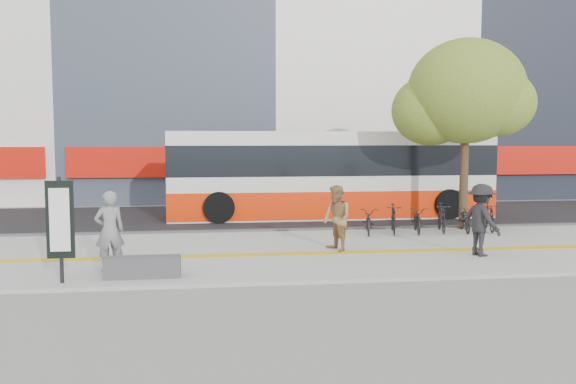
{
  "coord_description": "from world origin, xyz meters",
  "views": [
    {
      "loc": [
        -1.19,
        -14.26,
        3.04
      ],
      "look_at": [
        0.97,
        2.0,
        1.6
      ],
      "focal_mm": 37.68,
      "sensor_mm": 36.0,
      "label": 1
    }
  ],
  "objects": [
    {
      "name": "curb",
      "position": [
        0.0,
        5.0,
        0.07
      ],
      "size": [
        40.0,
        0.25,
        0.14
      ],
      "primitive_type": "cube",
      "color": "#39393C",
      "rests_on": "ground"
    },
    {
      "name": "bench",
      "position": [
        -2.6,
        -1.2,
        0.3
      ],
      "size": [
        1.6,
        0.45,
        0.45
      ],
      "primitive_type": "cube",
      "color": "#39393C",
      "rests_on": "sidewalk"
    },
    {
      "name": "pedestrian_dark",
      "position": [
        5.68,
        0.15,
        1.0
      ],
      "size": [
        1.01,
        1.34,
        1.83
      ],
      "primitive_type": "imported",
      "rotation": [
        0.0,
        0.0,
        1.89
      ],
      "color": "black",
      "rests_on": "sidewalk"
    },
    {
      "name": "bus",
      "position": [
        3.48,
        8.5,
        1.6
      ],
      "size": [
        12.27,
        2.91,
        3.27
      ],
      "color": "silver",
      "rests_on": "street"
    },
    {
      "name": "sidewalk",
      "position": [
        0.0,
        1.5,
        0.04
      ],
      "size": [
        40.0,
        7.0,
        0.08
      ],
      "primitive_type": "cube",
      "color": "gray",
      "rests_on": "ground"
    },
    {
      "name": "bicycle_row",
      "position": [
        5.75,
        4.0,
        0.52
      ],
      "size": [
        4.83,
        1.67,
        0.92
      ],
      "color": "black",
      "rests_on": "sidewalk"
    },
    {
      "name": "street",
      "position": [
        0.0,
        9.0,
        0.03
      ],
      "size": [
        40.0,
        8.0,
        0.06
      ],
      "primitive_type": "cube",
      "color": "black",
      "rests_on": "ground"
    },
    {
      "name": "seated_woman",
      "position": [
        -3.4,
        -0.4,
        0.98
      ],
      "size": [
        0.76,
        0.62,
        1.81
      ],
      "primitive_type": "imported",
      "rotation": [
        0.0,
        0.0,
        3.46
      ],
      "color": "black",
      "rests_on": "sidewalk"
    },
    {
      "name": "tactile_strip",
      "position": [
        0.0,
        1.0,
        0.09
      ],
      "size": [
        40.0,
        0.45,
        0.01
      ],
      "primitive_type": "cube",
      "color": "gold",
      "rests_on": "sidewalk"
    },
    {
      "name": "street_tree",
      "position": [
        7.18,
        4.82,
        4.51
      ],
      "size": [
        4.4,
        3.8,
        6.31
      ],
      "color": "#362518",
      "rests_on": "sidewalk"
    },
    {
      "name": "ground",
      "position": [
        0.0,
        0.0,
        0.0
      ],
      "size": [
        120.0,
        120.0,
        0.0
      ],
      "primitive_type": "plane",
      "color": "slate",
      "rests_on": "ground"
    },
    {
      "name": "pedestrian_tan",
      "position": [
        2.19,
        1.3,
        0.96
      ],
      "size": [
        0.92,
        1.03,
        1.75
      ],
      "primitive_type": "imported",
      "rotation": [
        0.0,
        0.0,
        -1.21
      ],
      "color": "olive",
      "rests_on": "sidewalk"
    },
    {
      "name": "signboard",
      "position": [
        -4.2,
        -1.51,
        1.37
      ],
      "size": [
        0.55,
        0.1,
        2.2
      ],
      "color": "black",
      "rests_on": "sidewalk"
    }
  ]
}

